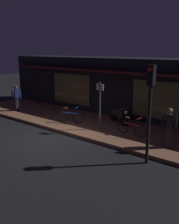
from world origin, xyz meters
TOP-DOWN VIEW (x-y plane):
  - ground_plane at (0.00, 0.00)m, footprint 60.00×60.00m
  - sidewalk_slab at (0.00, 3.00)m, footprint 18.00×4.00m
  - storefront_building at (0.00, 6.39)m, footprint 18.00×3.30m
  - motorcycle at (1.36, 3.93)m, footprint 1.59×0.90m
  - bicycle_parked at (2.91, 2.61)m, footprint 1.66×0.42m
  - bicycle_extra at (-0.79, 2.30)m, footprint 1.58×0.63m
  - person_photographer at (-5.53, 2.21)m, footprint 0.43×0.60m
  - person_bystander at (4.85, 2.24)m, footprint 0.56×0.44m
  - sign_post at (1.16, 2.46)m, footprint 0.44×0.09m
  - traffic_light_pole at (4.75, 0.59)m, footprint 0.24×0.33m

SIDE VIEW (x-z plane):
  - ground_plane at x=0.00m, z-range 0.00..0.00m
  - sidewalk_slab at x=0.00m, z-range 0.00..0.15m
  - bicycle_parked at x=2.91m, z-range 0.05..0.96m
  - bicycle_extra at x=-0.79m, z-range 0.05..0.96m
  - motorcycle at x=1.36m, z-range 0.16..1.13m
  - person_photographer at x=-5.53m, z-range 0.19..1.86m
  - person_bystander at x=4.85m, z-range 0.19..1.86m
  - sign_post at x=1.16m, z-range 0.31..2.71m
  - storefront_building at x=0.00m, z-range 0.00..3.60m
  - traffic_light_pole at x=4.75m, z-range 0.68..4.28m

